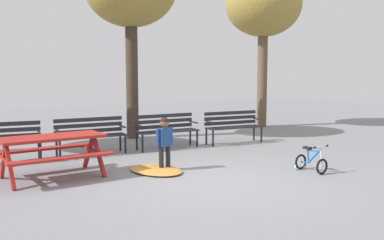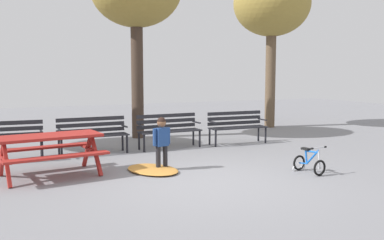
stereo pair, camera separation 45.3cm
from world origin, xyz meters
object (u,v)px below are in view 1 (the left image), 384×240
Objects in this scene: park_bench_right at (166,128)px; kids_bicycle at (311,161)px; park_bench_far_right at (233,124)px; child_standing at (164,139)px; picnic_table at (52,145)px; park_bench_left at (91,133)px; park_bench_far_left at (1,139)px.

park_bench_right is 3.90m from kids_bicycle.
child_standing is (-2.94, -2.09, 0.10)m from park_bench_far_right.
child_standing is at bearing -11.08° from picnic_table.
park_bench_far_left is at bearing -178.73° from park_bench_left.
picnic_table is at bearing 157.93° from kids_bicycle.
park_bench_right reaches higher than picnic_table.
kids_bicycle is (1.40, -3.63, -0.31)m from park_bench_right.
park_bench_left is 1.00× the size of park_bench_far_right.
child_standing reaches higher than park_bench_far_left.
picnic_table is 1.20× the size of park_bench_far_left.
park_bench_right is at bearing 111.11° from kids_bicycle.
park_bench_far_right is (1.91, -0.13, 0.00)m from park_bench_right.
park_bench_left is 2.73× the size of kids_bicycle.
park_bench_far_right is 1.55× the size of child_standing.
park_bench_far_left and park_bench_left have the same top height.
park_bench_left is at bearing 132.06° from kids_bicycle.
park_bench_far_right reaches higher than kids_bicycle.
park_bench_right is 1.55× the size of child_standing.
park_bench_far_left is 1.89m from park_bench_left.
park_bench_right is 1.00× the size of park_bench_far_right.
park_bench_far_left is (-0.73, 1.80, -0.08)m from picnic_table.
kids_bicycle is (-0.50, -3.50, -0.31)m from park_bench_far_right.
child_standing is at bearing -114.99° from park_bench_right.
park_bench_far_left is at bearing 141.39° from child_standing.
picnic_table is 1.21× the size of park_bench_right.
child_standing is (2.03, -0.40, 0.02)m from picnic_table.
park_bench_far_left is 1.56× the size of child_standing.
park_bench_right and park_bench_far_right have the same top height.
park_bench_far_left is 6.34m from kids_bicycle.
park_bench_left is 3.81m from park_bench_far_right.
park_bench_right reaches higher than kids_bicycle.
park_bench_left is 1.55× the size of child_standing.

